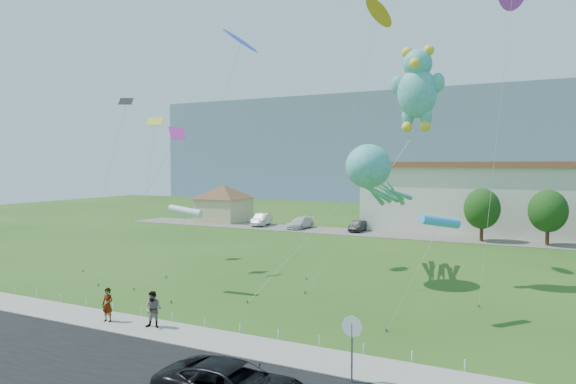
{
  "coord_description": "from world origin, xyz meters",
  "views": [
    {
      "loc": [
        15.48,
        -21.36,
        7.88
      ],
      "look_at": [
        0.87,
        8.0,
        6.12
      ],
      "focal_mm": 32.0,
      "sensor_mm": 36.0,
      "label": 1
    }
  ],
  "objects_px": {
    "parked_car_black": "(358,226)",
    "teddy_bear_kite": "(417,87)",
    "parked_car_white": "(300,223)",
    "stop_sign": "(352,333)",
    "pedestrian_left": "(108,305)",
    "octopus_kite": "(374,177)",
    "parked_car_silver": "(262,219)",
    "pedestrian_right": "(153,310)",
    "pavilion": "(224,200)"
  },
  "relations": [
    {
      "from": "pedestrian_left",
      "to": "pedestrian_right",
      "type": "height_order",
      "value": "pedestrian_right"
    },
    {
      "from": "pedestrian_right",
      "to": "parked_car_white",
      "type": "xyz_separation_m",
      "value": [
        -10.01,
        37.92,
        -0.24
      ]
    },
    {
      "from": "teddy_bear_kite",
      "to": "parked_car_white",
      "type": "bearing_deg",
      "value": 129.79
    },
    {
      "from": "pavilion",
      "to": "parked_car_black",
      "type": "bearing_deg",
      "value": -6.32
    },
    {
      "from": "stop_sign",
      "to": "pedestrian_left",
      "type": "distance_m",
      "value": 13.28
    },
    {
      "from": "stop_sign",
      "to": "octopus_kite",
      "type": "height_order",
      "value": "octopus_kite"
    },
    {
      "from": "parked_car_silver",
      "to": "teddy_bear_kite",
      "type": "relative_size",
      "value": 0.3
    },
    {
      "from": "teddy_bear_kite",
      "to": "pedestrian_right",
      "type": "bearing_deg",
      "value": -121.08
    },
    {
      "from": "parked_car_silver",
      "to": "parked_car_white",
      "type": "distance_m",
      "value": 5.78
    },
    {
      "from": "pedestrian_left",
      "to": "pavilion",
      "type": "bearing_deg",
      "value": 111.72
    },
    {
      "from": "pavilion",
      "to": "octopus_kite",
      "type": "height_order",
      "value": "octopus_kite"
    },
    {
      "from": "parked_car_black",
      "to": "pedestrian_left",
      "type": "bearing_deg",
      "value": -91.04
    },
    {
      "from": "octopus_kite",
      "to": "pedestrian_right",
      "type": "bearing_deg",
      "value": -111.91
    },
    {
      "from": "pavilion",
      "to": "pedestrian_left",
      "type": "height_order",
      "value": "pavilion"
    },
    {
      "from": "parked_car_white",
      "to": "stop_sign",
      "type": "bearing_deg",
      "value": -58.43
    },
    {
      "from": "parked_car_silver",
      "to": "pedestrian_left",
      "type": "bearing_deg",
      "value": -82.53
    },
    {
      "from": "parked_car_black",
      "to": "teddy_bear_kite",
      "type": "distance_m",
      "value": 28.91
    },
    {
      "from": "pavilion",
      "to": "pedestrian_left",
      "type": "distance_m",
      "value": 45.74
    },
    {
      "from": "parked_car_silver",
      "to": "octopus_kite",
      "type": "relative_size",
      "value": 0.31
    },
    {
      "from": "pedestrian_right",
      "to": "parked_car_black",
      "type": "relative_size",
      "value": 0.46
    },
    {
      "from": "pavilion",
      "to": "parked_car_silver",
      "type": "relative_size",
      "value": 1.97
    },
    {
      "from": "parked_car_white",
      "to": "pedestrian_left",
      "type": "bearing_deg",
      "value": -75.03
    },
    {
      "from": "pedestrian_right",
      "to": "pedestrian_left",
      "type": "bearing_deg",
      "value": 171.98
    },
    {
      "from": "pavilion",
      "to": "stop_sign",
      "type": "height_order",
      "value": "pavilion"
    },
    {
      "from": "pavilion",
      "to": "stop_sign",
      "type": "bearing_deg",
      "value": -51.56
    },
    {
      "from": "parked_car_black",
      "to": "octopus_kite",
      "type": "xyz_separation_m",
      "value": [
        8.92,
        -23.1,
        6.32
      ]
    },
    {
      "from": "pedestrian_right",
      "to": "teddy_bear_kite",
      "type": "distance_m",
      "value": 21.23
    },
    {
      "from": "parked_car_silver",
      "to": "octopus_kite",
      "type": "height_order",
      "value": "octopus_kite"
    },
    {
      "from": "octopus_kite",
      "to": "teddy_bear_kite",
      "type": "height_order",
      "value": "teddy_bear_kite"
    },
    {
      "from": "pedestrian_left",
      "to": "parked_car_black",
      "type": "distance_m",
      "value": 38.69
    },
    {
      "from": "parked_car_black",
      "to": "parked_car_silver",
      "type": "bearing_deg",
      "value": 178.47
    },
    {
      "from": "teddy_bear_kite",
      "to": "octopus_kite",
      "type": "bearing_deg",
      "value": 174.56
    },
    {
      "from": "stop_sign",
      "to": "pedestrian_left",
      "type": "xyz_separation_m",
      "value": [
        -13.18,
        1.28,
        -0.93
      ]
    },
    {
      "from": "pedestrian_left",
      "to": "teddy_bear_kite",
      "type": "xyz_separation_m",
      "value": [
        11.73,
        15.31,
        11.98
      ]
    },
    {
      "from": "pedestrian_left",
      "to": "teddy_bear_kite",
      "type": "relative_size",
      "value": 0.11
    },
    {
      "from": "parked_car_black",
      "to": "pedestrian_right",
      "type": "bearing_deg",
      "value": -87.06
    },
    {
      "from": "stop_sign",
      "to": "pedestrian_left",
      "type": "relative_size",
      "value": 1.49
    },
    {
      "from": "parked_car_silver",
      "to": "teddy_bear_kite",
      "type": "height_order",
      "value": "teddy_bear_kite"
    },
    {
      "from": "pedestrian_right",
      "to": "parked_car_silver",
      "type": "relative_size",
      "value": 0.37
    },
    {
      "from": "stop_sign",
      "to": "octopus_kite",
      "type": "distance_m",
      "value": 18.16
    },
    {
      "from": "parked_car_silver",
      "to": "parked_car_white",
      "type": "xyz_separation_m",
      "value": [
        5.75,
        -0.57,
        -0.09
      ]
    },
    {
      "from": "pedestrian_left",
      "to": "parked_car_white",
      "type": "distance_m",
      "value": 38.9
    },
    {
      "from": "parked_car_silver",
      "to": "teddy_bear_kite",
      "type": "bearing_deg",
      "value": -54.58
    },
    {
      "from": "parked_car_white",
      "to": "parked_car_black",
      "type": "bearing_deg",
      "value": 7.92
    },
    {
      "from": "pedestrian_right",
      "to": "octopus_kite",
      "type": "distance_m",
      "value": 17.56
    },
    {
      "from": "parked_car_white",
      "to": "parked_car_black",
      "type": "distance_m",
      "value": 7.27
    },
    {
      "from": "pavilion",
      "to": "parked_car_silver",
      "type": "bearing_deg",
      "value": -16.62
    },
    {
      "from": "pavilion",
      "to": "teddy_bear_kite",
      "type": "relative_size",
      "value": 0.59
    },
    {
      "from": "pedestrian_left",
      "to": "parked_car_black",
      "type": "xyz_separation_m",
      "value": [
        -0.09,
        38.69,
        -0.25
      ]
    },
    {
      "from": "parked_car_black",
      "to": "octopus_kite",
      "type": "bearing_deg",
      "value": -70.07
    }
  ]
}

